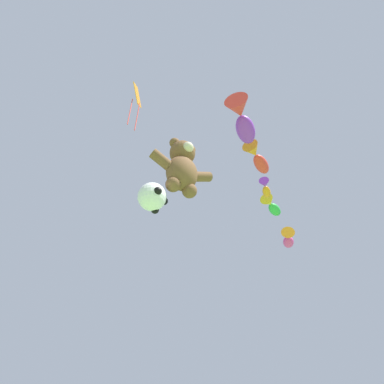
# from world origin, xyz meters

# --- Properties ---
(teddy_bear_kite) EXTENTS (2.08, 0.91, 2.11)m
(teddy_bear_kite) POSITION_xyz_m (0.07, 2.96, 7.78)
(teddy_bear_kite) COLOR brown
(soccer_ball_kite) EXTENTS (0.85, 0.85, 0.78)m
(soccer_ball_kite) POSITION_xyz_m (-0.65, 3.24, 6.51)
(soccer_ball_kite) COLOR white
(fish_kite_violet) EXTENTS (2.22, 1.97, 0.90)m
(fish_kite_violet) POSITION_xyz_m (2.37, 2.44, 11.12)
(fish_kite_violet) COLOR purple
(fish_kite_crimson) EXTENTS (2.02, 1.47, 0.70)m
(fish_kite_crimson) POSITION_xyz_m (4.28, 3.78, 11.25)
(fish_kite_crimson) COLOR red
(fish_kite_tangerine) EXTENTS (1.37, 1.26, 0.51)m
(fish_kite_tangerine) POSITION_xyz_m (6.43, 5.52, 11.73)
(fish_kite_tangerine) COLOR orange
(fish_kite_emerald) EXTENTS (1.95, 1.40, 0.75)m
(fish_kite_emerald) POSITION_xyz_m (8.15, 6.85, 12.12)
(fish_kite_emerald) COLOR green
(fish_kite_magenta) EXTENTS (1.74, 1.71, 0.80)m
(fish_kite_magenta) POSITION_xyz_m (10.37, 8.02, 11.22)
(fish_kite_magenta) COLOR #E53F9E
(diamond_kite) EXTENTS (0.75, 0.95, 2.69)m
(diamond_kite) POSITION_xyz_m (-1.40, 4.09, 11.73)
(diamond_kite) COLOR orange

